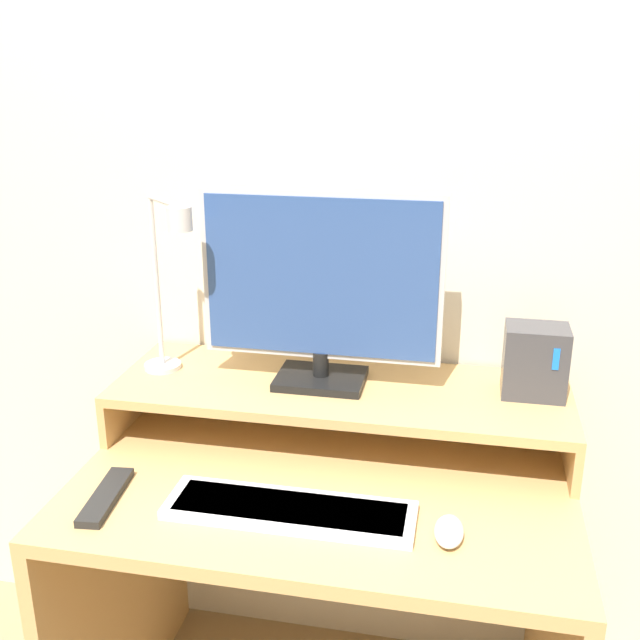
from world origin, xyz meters
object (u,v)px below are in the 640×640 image
monitor (321,287)px  router_dock (535,361)px  desk_lamp (169,278)px  keyboard (290,510)px  remote_control (106,497)px  mouse (449,531)px

monitor → router_dock: monitor is taller
desk_lamp → keyboard: 0.58m
desk_lamp → keyboard: size_ratio=0.87×
monitor → router_dock: 0.49m
desk_lamp → remote_control: (-0.02, -0.33, -0.35)m
desk_lamp → monitor: bearing=7.1°
monitor → desk_lamp: monitor is taller
router_dock → remote_control: bearing=-154.2°
monitor → desk_lamp: (-0.33, -0.04, 0.01)m
mouse → remote_control: mouse is taller
monitor → remote_control: (-0.36, -0.37, -0.34)m
monitor → mouse: monitor is taller
keyboard → remote_control: (-0.36, -0.02, -0.00)m
monitor → remote_control: 0.62m
router_dock → mouse: router_dock is taller
desk_lamp → router_dock: size_ratio=2.64×
mouse → desk_lamp: bearing=153.8°
monitor → mouse: 0.58m
router_dock → keyboard: size_ratio=0.33×
monitor → remote_control: bearing=-134.0°
desk_lamp → remote_control: desk_lamp is taller
desk_lamp → mouse: desk_lamp is taller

